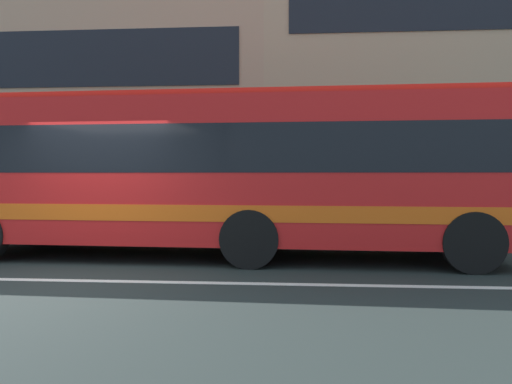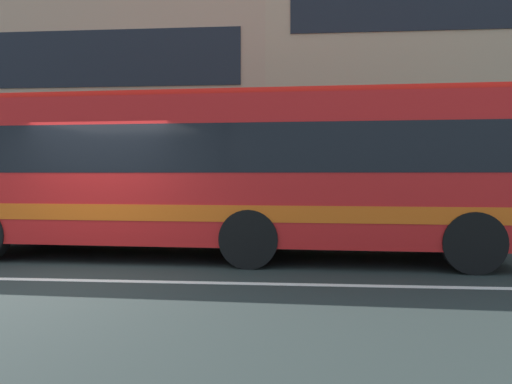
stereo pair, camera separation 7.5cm
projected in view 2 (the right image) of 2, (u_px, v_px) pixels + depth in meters
The scene contains 6 objects.
ground_plane at pixel (67, 280), 7.29m from camera, with size 160.00×160.00×0.00m, color #242D2A.
lane_centre_line at pixel (67, 280), 7.29m from camera, with size 60.00×0.16×0.01m, color silver.
hedge_row_far at pixel (224, 214), 13.12m from camera, with size 15.49×1.10×1.01m, color #3C6829.
apartment_block_left at pixel (57, 107), 22.32m from camera, with size 19.94×11.71×9.35m.
apartment_block_right at pixel (511, 62), 20.58m from camera, with size 20.13×11.71×12.67m.
transit_bus at pixel (225, 169), 9.38m from camera, with size 10.62×2.97×3.06m.
Camera 2 is at (3.43, -6.97, 1.60)m, focal length 34.10 mm.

